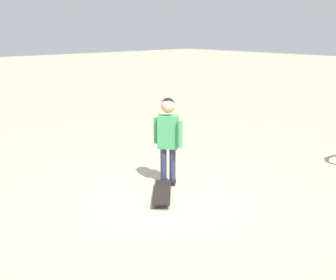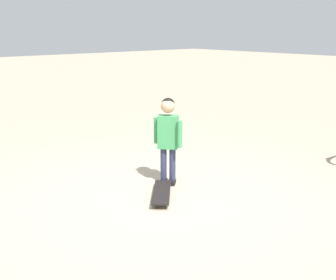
% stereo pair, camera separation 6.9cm
% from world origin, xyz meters
% --- Properties ---
extents(ground_plane, '(50.00, 50.00, 0.00)m').
position_xyz_m(ground_plane, '(0.00, 0.00, 0.00)').
color(ground_plane, tan).
extents(child_person, '(0.40, 0.27, 1.06)m').
position_xyz_m(child_person, '(0.34, -0.38, 0.66)').
color(child_person, '#2D3351').
rests_on(child_person, ground).
extents(skateboard, '(0.68, 0.65, 0.07)m').
position_xyz_m(skateboard, '(0.04, -0.01, 0.06)').
color(skateboard, black).
rests_on(skateboard, ground).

